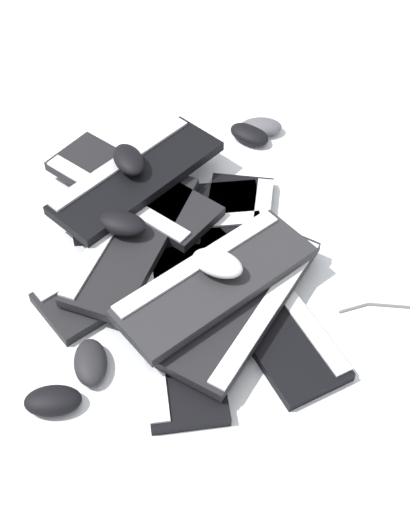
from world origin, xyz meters
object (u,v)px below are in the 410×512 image
(keyboard_8, at_px, (215,281))
(mouse_6, at_px, (247,248))
(keyboard_1, at_px, (133,268))
(keyboard_0, at_px, (168,212))
(mouse_7, at_px, (249,134))
(keyboard_5, at_px, (131,189))
(mouse_2, at_px, (261,127))
(keyboard_6, at_px, (244,302))
(mouse_4, at_px, (122,223))
(keyboard_2, at_px, (177,331))
(keyboard_4, at_px, (235,245))
(mouse_1, at_px, (218,263))
(keyboard_7, at_px, (137,176))
(mouse_0, at_px, (91,362))
(keyboard_3, at_px, (266,310))
(mouse_5, at_px, (129,160))
(mouse_3, at_px, (53,401))
(keyboard_9, at_px, (131,238))

(keyboard_8, bearing_deg, mouse_6, -60.39)
(mouse_6, bearing_deg, keyboard_1, 52.63)
(keyboard_0, bearing_deg, mouse_7, -64.18)
(keyboard_5, xyz_separation_m, mouse_2, (0.08, -0.41, -0.02))
(keyboard_6, height_order, mouse_6, mouse_6)
(keyboard_0, height_order, mouse_2, mouse_2)
(mouse_4, bearing_deg, keyboard_2, -44.44)
(keyboard_2, bearing_deg, keyboard_4, -56.26)
(keyboard_5, height_order, mouse_1, mouse_1)
(mouse_1, bearing_deg, keyboard_4, 99.55)
(keyboard_5, xyz_separation_m, keyboard_7, (0.00, -0.02, 0.03))
(mouse_0, relative_size, mouse_1, 1.00)
(keyboard_2, xyz_separation_m, keyboard_8, (0.04, -0.11, 0.06))
(keyboard_0, xyz_separation_m, keyboard_3, (-0.35, -0.06, 0.00))
(keyboard_5, distance_m, mouse_4, 0.15)
(keyboard_4, relative_size, keyboard_8, 0.97)
(keyboard_4, distance_m, keyboard_7, 0.29)
(mouse_4, bearing_deg, keyboard_7, 100.77)
(keyboard_6, distance_m, mouse_5, 0.45)
(mouse_3, height_order, mouse_5, mouse_5)
(keyboard_6, distance_m, keyboard_7, 0.42)
(mouse_3, bearing_deg, keyboard_0, 64.30)
(keyboard_7, bearing_deg, mouse_1, -175.82)
(keyboard_2, xyz_separation_m, mouse_5, (0.42, -0.09, 0.10))
(keyboard_7, bearing_deg, keyboard_4, -153.49)
(keyboard_3, bearing_deg, keyboard_8, 46.75)
(keyboard_5, xyz_separation_m, mouse_1, (-0.35, -0.04, 0.07))
(keyboard_3, relative_size, keyboard_8, 0.96)
(keyboard_2, bearing_deg, keyboard_8, -71.54)
(keyboard_9, distance_m, mouse_5, 0.20)
(keyboard_5, relative_size, keyboard_9, 1.08)
(mouse_2, bearing_deg, keyboard_9, 53.20)
(mouse_1, height_order, mouse_4, mouse_1)
(keyboard_7, relative_size, mouse_1, 4.23)
(keyboard_6, distance_m, mouse_1, 0.10)
(mouse_2, bearing_deg, mouse_0, 62.85)
(mouse_3, bearing_deg, mouse_7, 58.65)
(keyboard_5, xyz_separation_m, mouse_7, (0.07, -0.36, -0.02))
(keyboard_5, bearing_deg, keyboard_1, 156.42)
(keyboard_3, height_order, mouse_3, mouse_3)
(keyboard_9, relative_size, mouse_0, 3.89)
(keyboard_9, bearing_deg, keyboard_0, -63.21)
(keyboard_6, relative_size, keyboard_7, 0.98)
(keyboard_3, bearing_deg, mouse_3, 89.70)
(keyboard_8, bearing_deg, keyboard_0, -4.94)
(keyboard_2, height_order, mouse_1, mouse_1)
(mouse_3, distance_m, mouse_7, 0.88)
(keyboard_2, distance_m, mouse_4, 0.28)
(mouse_2, bearing_deg, keyboard_0, 52.67)
(keyboard_7, distance_m, mouse_4, 0.16)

